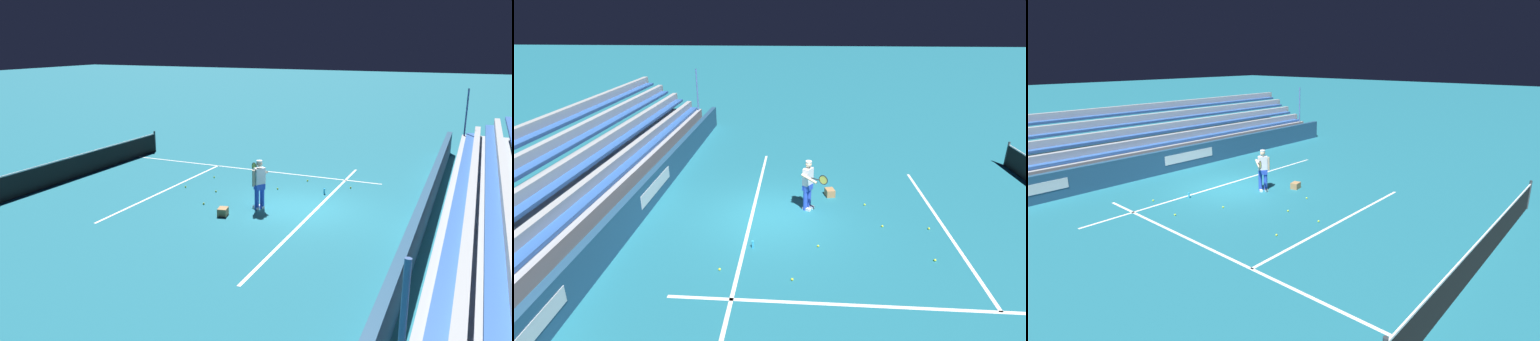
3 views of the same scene
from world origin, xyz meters
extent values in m
plane|color=#1E6B7F|center=(0.00, 0.00, 0.00)|extent=(160.00, 160.00, 0.00)
cube|color=white|center=(0.00, -0.50, 0.00)|extent=(12.00, 0.10, 0.01)
cube|color=white|center=(4.11, 4.00, 0.00)|extent=(0.10, 12.00, 0.01)
cube|color=white|center=(0.00, 5.50, 0.00)|extent=(8.22, 0.10, 0.01)
cube|color=navy|center=(0.00, -4.03, 0.55)|extent=(22.79, 0.24, 1.10)
cube|color=silver|center=(-0.85, -3.90, 0.61)|extent=(2.80, 0.01, 0.44)
cube|color=silver|center=(6.00, -3.90, 0.61)|extent=(2.20, 0.01, 0.40)
cube|color=#9EA3A8|center=(0.00, -6.23, 0.55)|extent=(21.65, 3.20, 1.10)
cube|color=#2D5BAD|center=(0.00, -5.03, 1.18)|extent=(21.21, 0.40, 0.12)
cube|color=#9EA3A8|center=(0.00, -5.31, 1.33)|extent=(21.65, 0.24, 0.45)
cube|color=#2D5BAD|center=(0.00, -5.83, 1.63)|extent=(21.21, 0.40, 0.12)
cube|color=#9EA3A8|center=(0.00, -6.11, 1.77)|extent=(21.65, 0.24, 0.45)
cube|color=#2D5BAD|center=(0.00, -6.63, 2.08)|extent=(21.21, 0.40, 0.12)
cube|color=#9EA3A8|center=(0.00, -6.91, 2.23)|extent=(21.65, 0.24, 0.45)
cube|color=#2D5BAD|center=(0.00, -7.43, 2.53)|extent=(21.21, 0.40, 0.12)
cube|color=#9EA3A8|center=(0.00, -7.71, 2.67)|extent=(21.65, 0.24, 0.45)
cylinder|color=#4C70B2|center=(-10.50, -4.73, 1.70)|extent=(0.08, 0.08, 3.40)
cylinder|color=blue|center=(-0.77, 1.36, 0.44)|extent=(0.15, 0.15, 0.88)
cylinder|color=blue|center=(-0.59, 1.24, 0.44)|extent=(0.15, 0.15, 0.88)
cube|color=white|center=(-0.74, 1.41, 0.04)|extent=(0.25, 0.29, 0.09)
cube|color=white|center=(-0.56, 1.29, 0.04)|extent=(0.25, 0.29, 0.09)
cube|color=blue|center=(-0.68, 1.30, 0.80)|extent=(0.40, 0.37, 0.20)
cube|color=white|center=(-0.68, 1.30, 1.17)|extent=(0.42, 0.37, 0.58)
sphere|color=beige|center=(-0.67, 1.30, 1.60)|extent=(0.21, 0.21, 0.21)
cylinder|color=white|center=(-0.67, 1.30, 1.69)|extent=(0.20, 0.20, 0.05)
cylinder|color=beige|center=(-0.88, 1.43, 1.13)|extent=(0.09, 0.09, 0.56)
cylinder|color=beige|center=(-0.37, 1.33, 1.22)|extent=(0.40, 0.54, 0.24)
cylinder|color=black|center=(-0.23, 1.53, 1.27)|extent=(0.19, 0.27, 0.03)
torus|color=black|center=(-0.08, 1.76, 1.31)|extent=(0.19, 0.28, 0.31)
cylinder|color=#D6D14C|center=(-0.08, 1.76, 1.31)|extent=(0.15, 0.23, 0.27)
cube|color=#A87F51|center=(-1.78, 2.14, 0.13)|extent=(0.46, 0.38, 0.26)
sphere|color=#CCE533|center=(2.20, 4.65, 0.03)|extent=(0.07, 0.07, 0.07)
sphere|color=#CCE533|center=(0.43, 3.61, 0.03)|extent=(0.07, 0.07, 0.07)
sphere|color=#CCE533|center=(0.48, 4.99, 0.03)|extent=(0.07, 0.07, 0.07)
sphere|color=#CCE533|center=(3.02, -0.98, 0.03)|extent=(0.07, 0.07, 0.07)
sphere|color=#CCE533|center=(1.72, 1.58, 0.03)|extent=(0.07, 0.07, 0.07)
sphere|color=#CCE533|center=(-1.06, 3.29, 0.03)|extent=(0.07, 0.07, 0.07)
sphere|color=#CCE533|center=(3.30, 0.88, 0.03)|extent=(0.07, 0.07, 0.07)
cylinder|color=#33B2E5|center=(1.90, -0.25, 0.11)|extent=(0.07, 0.07, 0.22)
cylinder|color=#33383D|center=(-5.50, 9.96, 0.54)|extent=(0.09, 0.09, 1.07)
camera|label=1|loc=(-15.58, -5.24, 5.62)|focal=35.00mm
camera|label=2|loc=(11.50, 0.92, 6.07)|focal=28.00mm
camera|label=3|loc=(10.55, 12.25, 5.29)|focal=28.00mm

